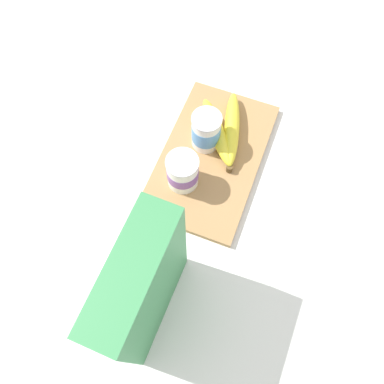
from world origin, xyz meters
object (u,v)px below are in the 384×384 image
at_px(cereal_box, 140,289).
at_px(cutting_board, 211,158).
at_px(yogurt_cup_back, 206,131).
at_px(banana_bunch, 225,130).
at_px(yogurt_cup_front, 183,172).

bearing_deg(cereal_box, cutting_board, -179.73).
xyz_separation_m(cutting_board, yogurt_cup_back, (0.03, 0.02, 0.05)).
bearing_deg(cutting_board, banana_bunch, -7.73).
relative_size(cereal_box, yogurt_cup_back, 3.05).
bearing_deg(yogurt_cup_front, banana_bunch, -17.35).
bearing_deg(yogurt_cup_back, yogurt_cup_front, 173.94).
bearing_deg(yogurt_cup_back, cutting_board, -139.41).
relative_size(cereal_box, banana_bunch, 1.42).
bearing_deg(cutting_board, yogurt_cup_front, 155.80).
bearing_deg(yogurt_cup_front, cutting_board, -24.20).
bearing_deg(cutting_board, yogurt_cup_back, 40.59).
distance_m(yogurt_cup_front, banana_bunch, 0.15).
xyz_separation_m(cutting_board, yogurt_cup_front, (-0.08, 0.04, 0.05)).
bearing_deg(yogurt_cup_front, yogurt_cup_back, -6.06).
bearing_deg(banana_bunch, cereal_box, 178.14).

